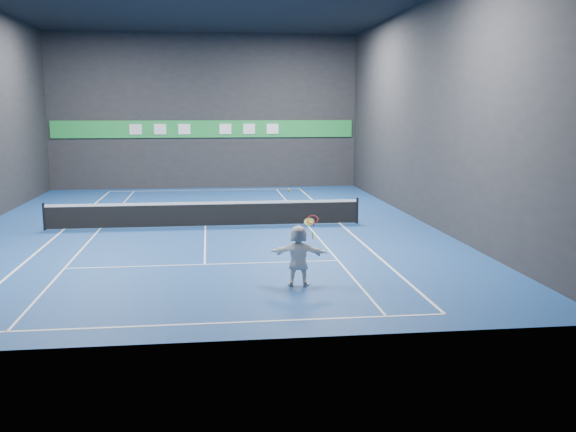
{
  "coord_description": "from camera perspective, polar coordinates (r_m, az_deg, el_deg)",
  "views": [
    {
      "loc": [
        0.19,
        -25.45,
        4.63
      ],
      "look_at": [
        2.5,
        -6.78,
        1.5
      ],
      "focal_mm": 40.0,
      "sensor_mm": 36.0,
      "label": 1
    }
  ],
  "objects": [
    {
      "name": "ground",
      "position": [
        25.87,
        -7.35,
        -0.95
      ],
      "size": [
        26.0,
        26.0,
        0.0
      ],
      "primitive_type": "plane",
      "color": "navy",
      "rests_on": "ground"
    },
    {
      "name": "wall_back",
      "position": [
        38.45,
        -7.43,
        9.17
      ],
      "size": [
        18.0,
        0.1,
        9.0
      ],
      "primitive_type": "cube",
      "color": "black",
      "rests_on": "ground"
    },
    {
      "name": "wall_front",
      "position": [
        12.46,
        -8.01,
        8.76
      ],
      "size": [
        18.0,
        0.1,
        9.0
      ],
      "primitive_type": "cube",
      "color": "black",
      "rests_on": "ground"
    },
    {
      "name": "wall_right",
      "position": [
        26.94,
        12.2,
        8.96
      ],
      "size": [
        0.1,
        26.0,
        9.0
      ],
      "primitive_type": "cube",
      "color": "black",
      "rests_on": "ground"
    },
    {
      "name": "baseline_near",
      "position": [
        14.33,
        -7.52,
        -9.47
      ],
      "size": [
        10.98,
        0.08,
        0.01
      ],
      "primitive_type": "cube",
      "color": "white",
      "rests_on": "ground"
    },
    {
      "name": "baseline_far",
      "position": [
        37.63,
        -7.29,
        2.3
      ],
      "size": [
        10.98,
        0.08,
        0.01
      ],
      "primitive_type": "cube",
      "color": "white",
      "rests_on": "ground"
    },
    {
      "name": "sideline_doubles_left",
      "position": [
        26.49,
        -19.31,
        -1.16
      ],
      "size": [
        0.08,
        23.78,
        0.01
      ],
      "primitive_type": "cube",
      "color": "white",
      "rests_on": "ground"
    },
    {
      "name": "sideline_doubles_right",
      "position": [
        26.41,
        4.64,
        -0.68
      ],
      "size": [
        0.08,
        23.78,
        0.01
      ],
      "primitive_type": "cube",
      "color": "white",
      "rests_on": "ground"
    },
    {
      "name": "sideline_singles_left",
      "position": [
        26.23,
        -16.37,
        -1.11
      ],
      "size": [
        0.06,
        23.78,
        0.01
      ],
      "primitive_type": "cube",
      "color": "white",
      "rests_on": "ground"
    },
    {
      "name": "sideline_singles_right",
      "position": [
        26.17,
        1.68,
        -0.75
      ],
      "size": [
        0.06,
        23.78,
        0.01
      ],
      "primitive_type": "cube",
      "color": "white",
      "rests_on": "ground"
    },
    {
      "name": "service_line_near",
      "position": [
        19.61,
        -7.42,
        -4.29
      ],
      "size": [
        8.23,
        0.06,
        0.01
      ],
      "primitive_type": "cube",
      "color": "white",
      "rests_on": "ground"
    },
    {
      "name": "service_line_far",
      "position": [
        32.19,
        -7.31,
        1.1
      ],
      "size": [
        8.23,
        0.06,
        0.01
      ],
      "primitive_type": "cube",
      "color": "white",
      "rests_on": "ground"
    },
    {
      "name": "center_service_line",
      "position": [
        25.87,
        -7.35,
        -0.94
      ],
      "size": [
        0.06,
        12.8,
        0.01
      ],
      "primitive_type": "cube",
      "color": "white",
      "rests_on": "ground"
    },
    {
      "name": "player",
      "position": [
        17.0,
        0.94,
        -3.52
      ],
      "size": [
        1.59,
        0.81,
        1.64
      ],
      "primitive_type": "imported",
      "rotation": [
        0.0,
        0.0,
        2.92
      ],
      "color": "white",
      "rests_on": "ground"
    },
    {
      "name": "tennis_ball",
      "position": [
        16.68,
        0.08,
        2.3
      ],
      "size": [
        0.07,
        0.07,
        0.07
      ],
      "primitive_type": "sphere",
      "color": "#C3EB27",
      "rests_on": "player"
    },
    {
      "name": "tennis_net",
      "position": [
        25.78,
        -7.38,
        0.23
      ],
      "size": [
        12.5,
        0.1,
        1.07
      ],
      "color": "black",
      "rests_on": "ground"
    },
    {
      "name": "sponsor_banner",
      "position": [
        38.41,
        -7.39,
        7.68
      ],
      "size": [
        17.64,
        0.11,
        1.0
      ],
      "color": "green",
      "rests_on": "wall_back"
    },
    {
      "name": "tennis_racket",
      "position": [
        16.92,
        2.18,
        -0.52
      ],
      "size": [
        0.49,
        0.33,
        0.7
      ],
      "color": "#B31314",
      "rests_on": "player"
    }
  ]
}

